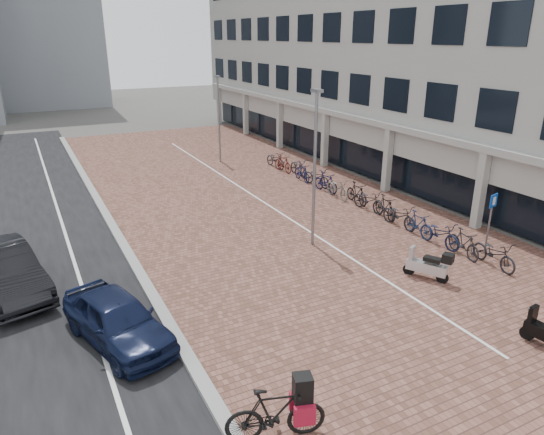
{
  "coord_description": "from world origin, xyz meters",
  "views": [
    {
      "loc": [
        -8.03,
        -9.72,
        7.82
      ],
      "look_at": [
        0.0,
        6.0,
        1.3
      ],
      "focal_mm": 32.76,
      "sensor_mm": 36.0,
      "label": 1
    }
  ],
  "objects": [
    {
      "name": "lane_line",
      "position": [
        -7.0,
        12.0,
        0.02
      ],
      "size": [
        0.12,
        44.0,
        0.0
      ],
      "primitive_type": "cube",
      "color": "white",
      "rests_on": "street_asphalt"
    },
    {
      "name": "ground",
      "position": [
        0.0,
        0.0,
        0.0
      ],
      "size": [
        140.0,
        140.0,
        0.0
      ],
      "primitive_type": "plane",
      "color": "#474442",
      "rests_on": "ground"
    },
    {
      "name": "street_asphalt",
      "position": [
        -9.0,
        12.0,
        0.01
      ],
      "size": [
        8.0,
        50.0,
        0.03
      ],
      "primitive_type": "cube",
      "color": "black",
      "rests_on": "ground"
    },
    {
      "name": "lamp_near",
      "position": [
        1.61,
        5.64,
        2.98
      ],
      "size": [
        0.12,
        0.12,
        5.95
      ],
      "primitive_type": "cylinder",
      "color": "slate",
      "rests_on": "ground"
    },
    {
      "name": "car_navy",
      "position": [
        -6.5,
        2.35,
        0.7
      ],
      "size": [
        2.74,
        4.38,
        1.39
      ],
      "primitive_type": "imported",
      "rotation": [
        0.0,
        0.0,
        0.29
      ],
      "color": "black",
      "rests_on": "ground"
    },
    {
      "name": "hero_bike",
      "position": [
        -4.32,
        -2.61,
        0.65
      ],
      "size": [
        2.17,
        1.18,
        1.47
      ],
      "rotation": [
        0.0,
        0.0,
        1.27
      ],
      "color": "black",
      "rests_on": "ground"
    },
    {
      "name": "car_dark",
      "position": [
        -9.17,
        6.73,
        0.8
      ],
      "size": [
        2.86,
        5.11,
        1.59
      ],
      "primitive_type": "imported",
      "rotation": [
        0.0,
        0.0,
        0.26
      ],
      "color": "black",
      "rests_on": "ground"
    },
    {
      "name": "curb",
      "position": [
        -5.1,
        12.0,
        0.07
      ],
      "size": [
        0.35,
        42.0,
        0.14
      ],
      "primitive_type": "cube",
      "color": "gray",
      "rests_on": "ground"
    },
    {
      "name": "lamp_far",
      "position": [
        3.41,
        20.11,
        2.69
      ],
      "size": [
        0.12,
        0.12,
        5.39
      ],
      "primitive_type": "cylinder",
      "color": "slate",
      "rests_on": "ground"
    },
    {
      "name": "office_building",
      "position": [
        12.97,
        16.0,
        8.44
      ],
      "size": [
        8.4,
        40.0,
        15.0
      ],
      "color": "#9D9D98",
      "rests_on": "ground"
    },
    {
      "name": "scooter_front",
      "position": [
        3.5,
        1.36,
        0.55
      ],
      "size": [
        1.21,
        1.64,
        1.1
      ],
      "primitive_type": null,
      "rotation": [
        0.0,
        0.0,
        0.5
      ],
      "color": "silver",
      "rests_on": "ground"
    },
    {
      "name": "parking_line",
      "position": [
        2.2,
        12.0,
        0.04
      ],
      "size": [
        0.1,
        30.0,
        0.0
      ],
      "primitive_type": "cube",
      "color": "white",
      "rests_on": "plaza_brick"
    },
    {
      "name": "plaza_brick",
      "position": [
        2.0,
        12.0,
        0.01
      ],
      "size": [
        14.5,
        42.0,
        0.04
      ],
      "primitive_type": "cube",
      "color": "brown",
      "rests_on": "ground"
    },
    {
      "name": "bike_row",
      "position": [
        6.04,
        9.05,
        0.52
      ],
      "size": [
        1.28,
        18.12,
        1.05
      ],
      "color": "black",
      "rests_on": "ground"
    },
    {
      "name": "parking_sign",
      "position": [
        6.99,
        1.91,
        1.59
      ],
      "size": [
        0.49,
        0.17,
        2.37
      ],
      "rotation": [
        0.0,
        0.0,
        0.26
      ],
      "color": "slate",
      "rests_on": "ground"
    }
  ]
}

